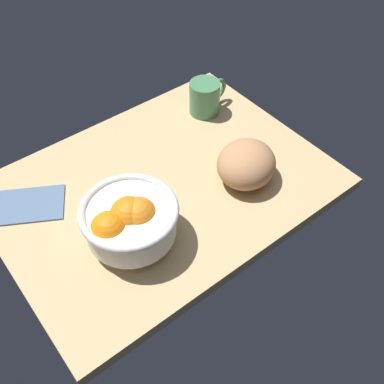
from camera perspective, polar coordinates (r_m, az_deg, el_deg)
The scene contains 5 objects.
ground_plane at distance 109.72cm, azimuth -3.67°, elevation 0.51°, with size 75.90×56.38×3.00cm, color tan.
fruit_bowl at distance 93.36cm, azimuth -7.75°, elevation -3.44°, with size 20.00×20.00×11.79cm.
bread_loaf at distance 106.93cm, azimuth 6.68°, elevation 3.44°, with size 14.66×13.32×9.45cm, color tan.
napkin_folded at distance 109.82cm, azimuth -19.52°, elevation -1.45°, with size 15.77×10.33×0.88cm, color slate.
mug at distance 125.94cm, azimuth 1.67°, elevation 11.58°, with size 12.45×8.11×9.05cm.
Camera 1 is at (-40.47, -62.51, 79.08)cm, focal length 43.38 mm.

